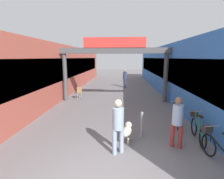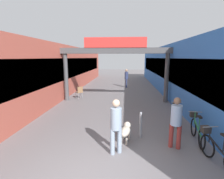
{
  "view_description": "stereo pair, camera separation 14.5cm",
  "coord_description": "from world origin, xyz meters",
  "px_view_note": "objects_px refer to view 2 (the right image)",
  "views": [
    {
      "loc": [
        0.53,
        -3.46,
        2.91
      ],
      "look_at": [
        0.0,
        5.31,
        1.3
      ],
      "focal_mm": 28.0,
      "sensor_mm": 36.0,
      "label": 1
    },
    {
      "loc": [
        0.68,
        -3.45,
        2.91
      ],
      "look_at": [
        0.0,
        5.31,
        1.3
      ],
      "focal_mm": 28.0,
      "sensor_mm": 36.0,
      "label": 2
    }
  ],
  "objects_px": {
    "pedestrian_companion": "(176,120)",
    "dog_on_leash": "(126,130)",
    "pedestrian_carrying_crate": "(126,77)",
    "bicycle_orange_third": "(176,116)",
    "pedestrian_with_dog": "(116,123)",
    "bicycle_black_nearest": "(217,150)",
    "bicycle_green_second": "(197,129)",
    "bollard_post_metal": "(140,124)",
    "cafe_chair_wood_nearer": "(80,91)"
  },
  "relations": [
    {
      "from": "bicycle_green_second",
      "to": "cafe_chair_wood_nearer",
      "type": "distance_m",
      "value": 8.29
    },
    {
      "from": "pedestrian_with_dog",
      "to": "bicycle_green_second",
      "type": "distance_m",
      "value": 3.04
    },
    {
      "from": "pedestrian_carrying_crate",
      "to": "bicycle_orange_third",
      "type": "height_order",
      "value": "pedestrian_carrying_crate"
    },
    {
      "from": "bicycle_green_second",
      "to": "dog_on_leash",
      "type": "bearing_deg",
      "value": -175.15
    },
    {
      "from": "pedestrian_companion",
      "to": "cafe_chair_wood_nearer",
      "type": "distance_m",
      "value": 8.15
    },
    {
      "from": "bicycle_black_nearest",
      "to": "bicycle_orange_third",
      "type": "distance_m",
      "value": 2.79
    },
    {
      "from": "pedestrian_companion",
      "to": "pedestrian_carrying_crate",
      "type": "relative_size",
      "value": 0.94
    },
    {
      "from": "pedestrian_with_dog",
      "to": "bicycle_black_nearest",
      "type": "relative_size",
      "value": 1.02
    },
    {
      "from": "bicycle_orange_third",
      "to": "bollard_post_metal",
      "type": "distance_m",
      "value": 2.05
    },
    {
      "from": "bicycle_black_nearest",
      "to": "bicycle_orange_third",
      "type": "bearing_deg",
      "value": 96.11
    },
    {
      "from": "pedestrian_with_dog",
      "to": "bicycle_green_second",
      "type": "height_order",
      "value": "pedestrian_with_dog"
    },
    {
      "from": "pedestrian_carrying_crate",
      "to": "bicycle_green_second",
      "type": "xyz_separation_m",
      "value": [
        2.44,
        -11.07,
        -0.6
      ]
    },
    {
      "from": "bollard_post_metal",
      "to": "bicycle_orange_third",
      "type": "bearing_deg",
      "value": 36.89
    },
    {
      "from": "pedestrian_companion",
      "to": "bicycle_black_nearest",
      "type": "xyz_separation_m",
      "value": [
        0.88,
        -0.84,
        -0.53
      ]
    },
    {
      "from": "bicycle_green_second",
      "to": "bollard_post_metal",
      "type": "xyz_separation_m",
      "value": [
        -1.96,
        0.12,
        0.06
      ]
    },
    {
      "from": "bicycle_green_second",
      "to": "bicycle_black_nearest",
      "type": "bearing_deg",
      "value": -90.88
    },
    {
      "from": "bicycle_orange_third",
      "to": "cafe_chair_wood_nearer",
      "type": "height_order",
      "value": "bicycle_orange_third"
    },
    {
      "from": "pedestrian_carrying_crate",
      "to": "cafe_chair_wood_nearer",
      "type": "xyz_separation_m",
      "value": [
        -3.33,
        -5.12,
        -0.5
      ]
    },
    {
      "from": "pedestrian_with_dog",
      "to": "bicycle_orange_third",
      "type": "height_order",
      "value": "pedestrian_with_dog"
    },
    {
      "from": "bicycle_green_second",
      "to": "bicycle_orange_third",
      "type": "distance_m",
      "value": 1.39
    },
    {
      "from": "pedestrian_companion",
      "to": "pedestrian_with_dog",
      "type": "bearing_deg",
      "value": -165.61
    },
    {
      "from": "bollard_post_metal",
      "to": "cafe_chair_wood_nearer",
      "type": "bearing_deg",
      "value": 123.25
    },
    {
      "from": "dog_on_leash",
      "to": "bollard_post_metal",
      "type": "relative_size",
      "value": 0.89
    },
    {
      "from": "bicycle_black_nearest",
      "to": "bollard_post_metal",
      "type": "bearing_deg",
      "value": 141.38
    },
    {
      "from": "dog_on_leash",
      "to": "bicycle_green_second",
      "type": "distance_m",
      "value": 2.51
    },
    {
      "from": "dog_on_leash",
      "to": "cafe_chair_wood_nearer",
      "type": "bearing_deg",
      "value": 118.01
    },
    {
      "from": "bicycle_black_nearest",
      "to": "bicycle_green_second",
      "type": "height_order",
      "value": "same"
    },
    {
      "from": "pedestrian_companion",
      "to": "bicycle_green_second",
      "type": "distance_m",
      "value": 1.2
    },
    {
      "from": "pedestrian_companion",
      "to": "bollard_post_metal",
      "type": "relative_size",
      "value": 1.74
    },
    {
      "from": "dog_on_leash",
      "to": "bicycle_orange_third",
      "type": "bearing_deg",
      "value": 35.64
    },
    {
      "from": "pedestrian_companion",
      "to": "bicycle_black_nearest",
      "type": "bearing_deg",
      "value": -43.63
    },
    {
      "from": "pedestrian_carrying_crate",
      "to": "pedestrian_with_dog",
      "type": "bearing_deg",
      "value": -91.67
    },
    {
      "from": "dog_on_leash",
      "to": "bicycle_black_nearest",
      "type": "relative_size",
      "value": 0.51
    },
    {
      "from": "bicycle_black_nearest",
      "to": "bollard_post_metal",
      "type": "relative_size",
      "value": 1.73
    },
    {
      "from": "bicycle_green_second",
      "to": "bollard_post_metal",
      "type": "distance_m",
      "value": 1.96
    },
    {
      "from": "pedestrian_companion",
      "to": "dog_on_leash",
      "type": "height_order",
      "value": "pedestrian_companion"
    },
    {
      "from": "bicycle_green_second",
      "to": "bicycle_orange_third",
      "type": "height_order",
      "value": "same"
    },
    {
      "from": "bicycle_black_nearest",
      "to": "bollard_post_metal",
      "type": "distance_m",
      "value": 2.48
    },
    {
      "from": "cafe_chair_wood_nearer",
      "to": "bicycle_orange_third",
      "type": "bearing_deg",
      "value": -40.11
    },
    {
      "from": "pedestrian_carrying_crate",
      "to": "pedestrian_companion",
      "type": "bearing_deg",
      "value": -82.49
    },
    {
      "from": "pedestrian_with_dog",
      "to": "bollard_post_metal",
      "type": "relative_size",
      "value": 1.76
    },
    {
      "from": "pedestrian_companion",
      "to": "cafe_chair_wood_nearer",
      "type": "height_order",
      "value": "pedestrian_companion"
    },
    {
      "from": "pedestrian_carrying_crate",
      "to": "bollard_post_metal",
      "type": "distance_m",
      "value": 10.97
    },
    {
      "from": "pedestrian_companion",
      "to": "dog_on_leash",
      "type": "xyz_separation_m",
      "value": [
        -1.59,
        0.37,
        -0.58
      ]
    },
    {
      "from": "dog_on_leash",
      "to": "bicycle_black_nearest",
      "type": "distance_m",
      "value": 2.76
    },
    {
      "from": "bicycle_green_second",
      "to": "bicycle_orange_third",
      "type": "bearing_deg",
      "value": 103.27
    },
    {
      "from": "bollard_post_metal",
      "to": "pedestrian_companion",
      "type": "bearing_deg",
      "value": -33.79
    },
    {
      "from": "dog_on_leash",
      "to": "bicycle_black_nearest",
      "type": "height_order",
      "value": "bicycle_black_nearest"
    },
    {
      "from": "dog_on_leash",
      "to": "bicycle_black_nearest",
      "type": "bearing_deg",
      "value": -26.05
    },
    {
      "from": "pedestrian_carrying_crate",
      "to": "bicycle_green_second",
      "type": "relative_size",
      "value": 1.07
    }
  ]
}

